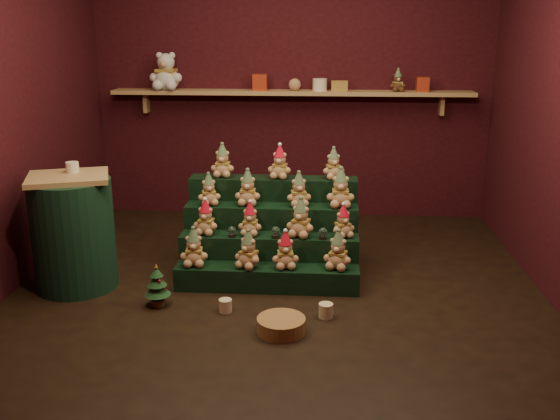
# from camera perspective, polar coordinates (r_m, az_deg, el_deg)

# --- Properties ---
(ground) EXTENTS (4.00, 4.00, 0.00)m
(ground) POSITION_cam_1_polar(r_m,az_deg,el_deg) (4.83, -0.20, -7.14)
(ground) COLOR black
(ground) RESTS_ON ground
(back_wall) EXTENTS (4.00, 0.10, 2.80)m
(back_wall) POSITION_cam_1_polar(r_m,az_deg,el_deg) (6.50, 1.13, 11.73)
(back_wall) COLOR black
(back_wall) RESTS_ON ground
(front_wall) EXTENTS (4.00, 0.10, 2.80)m
(front_wall) POSITION_cam_1_polar(r_m,az_deg,el_deg) (2.45, -3.75, 3.83)
(front_wall) COLOR black
(front_wall) RESTS_ON ground
(back_shelf) EXTENTS (3.60, 0.26, 0.24)m
(back_shelf) POSITION_cam_1_polar(r_m,az_deg,el_deg) (6.33, 1.04, 10.64)
(back_shelf) COLOR tan
(back_shelf) RESTS_ON ground
(riser_tier_front) EXTENTS (1.40, 0.22, 0.18)m
(riser_tier_front) POSITION_cam_1_polar(r_m,az_deg,el_deg) (4.78, -1.21, -6.23)
(riser_tier_front) COLOR black
(riser_tier_front) RESTS_ON ground
(riser_tier_midfront) EXTENTS (1.40, 0.22, 0.36)m
(riser_tier_midfront) POSITION_cam_1_polar(r_m,az_deg,el_deg) (4.95, -0.99, -4.29)
(riser_tier_midfront) COLOR black
(riser_tier_midfront) RESTS_ON ground
(riser_tier_midback) EXTENTS (1.40, 0.22, 0.54)m
(riser_tier_midback) POSITION_cam_1_polar(r_m,az_deg,el_deg) (5.13, -0.78, -2.49)
(riser_tier_midback) COLOR black
(riser_tier_midback) RESTS_ON ground
(riser_tier_back) EXTENTS (1.40, 0.22, 0.72)m
(riser_tier_back) POSITION_cam_1_polar(r_m,az_deg,el_deg) (5.31, -0.59, -0.80)
(riser_tier_back) COLOR black
(riser_tier_back) RESTS_ON ground
(teddy_0) EXTENTS (0.23, 0.21, 0.30)m
(teddy_0) POSITION_cam_1_polar(r_m,az_deg,el_deg) (4.78, -7.88, -3.36)
(teddy_0) COLOR tan
(teddy_0) RESTS_ON riser_tier_front
(teddy_1) EXTENTS (0.27, 0.26, 0.29)m
(teddy_1) POSITION_cam_1_polar(r_m,az_deg,el_deg) (4.70, -2.92, -3.60)
(teddy_1) COLOR tan
(teddy_1) RESTS_ON riser_tier_front
(teddy_2) EXTENTS (0.23, 0.21, 0.28)m
(teddy_2) POSITION_cam_1_polar(r_m,az_deg,el_deg) (4.69, 0.50, -3.68)
(teddy_2) COLOR tan
(teddy_2) RESTS_ON riser_tier_front
(teddy_3) EXTENTS (0.26, 0.24, 0.30)m
(teddy_3) POSITION_cam_1_polar(r_m,az_deg,el_deg) (4.69, 5.33, -3.65)
(teddy_3) COLOR tan
(teddy_3) RESTS_ON riser_tier_front
(teddy_4) EXTENTS (0.22, 0.20, 0.27)m
(teddy_4) POSITION_cam_1_polar(r_m,az_deg,el_deg) (4.92, -6.81, -0.68)
(teddy_4) COLOR tan
(teddy_4) RESTS_ON riser_tier_midfront
(teddy_5) EXTENTS (0.20, 0.18, 0.26)m
(teddy_5) POSITION_cam_1_polar(r_m,az_deg,el_deg) (4.87, -2.74, -0.81)
(teddy_5) COLOR tan
(teddy_5) RESTS_ON riser_tier_midfront
(teddy_6) EXTENTS (0.27, 0.25, 0.30)m
(teddy_6) POSITION_cam_1_polar(r_m,az_deg,el_deg) (4.82, 1.92, -0.70)
(teddy_6) COLOR tan
(teddy_6) RESTS_ON riser_tier_midfront
(teddy_7) EXTENTS (0.23, 0.23, 0.25)m
(teddy_7) POSITION_cam_1_polar(r_m,az_deg,el_deg) (4.84, 5.78, -1.04)
(teddy_7) COLOR tan
(teddy_7) RESTS_ON riser_tier_midfront
(teddy_8) EXTENTS (0.23, 0.22, 0.26)m
(teddy_8) POSITION_cam_1_polar(r_m,az_deg,el_deg) (5.07, -6.53, 1.89)
(teddy_8) COLOR tan
(teddy_8) RESTS_ON riser_tier_midback
(teddy_9) EXTENTS (0.21, 0.19, 0.29)m
(teddy_9) POSITION_cam_1_polar(r_m,az_deg,el_deg) (5.04, -2.96, 2.07)
(teddy_9) COLOR tan
(teddy_9) RESTS_ON riser_tier_midback
(teddy_10) EXTENTS (0.23, 0.22, 0.27)m
(teddy_10) POSITION_cam_1_polar(r_m,az_deg,el_deg) (5.01, 1.73, 1.91)
(teddy_10) COLOR tan
(teddy_10) RESTS_ON riser_tier_midback
(teddy_11) EXTENTS (0.23, 0.21, 0.31)m
(teddy_11) POSITION_cam_1_polar(r_m,az_deg,el_deg) (5.00, 5.56, 2.03)
(teddy_11) COLOR tan
(teddy_11) RESTS_ON riser_tier_midback
(teddy_12) EXTENTS (0.20, 0.18, 0.28)m
(teddy_12) POSITION_cam_1_polar(r_m,az_deg,el_deg) (5.24, -5.28, 4.53)
(teddy_12) COLOR tan
(teddy_12) RESTS_ON riser_tier_back
(teddy_13) EXTENTS (0.22, 0.21, 0.27)m
(teddy_13) POSITION_cam_1_polar(r_m,az_deg,el_deg) (5.16, -0.01, 4.40)
(teddy_13) COLOR tan
(teddy_13) RESTS_ON riser_tier_back
(teddy_14) EXTENTS (0.22, 0.20, 0.25)m
(teddy_14) POSITION_cam_1_polar(r_m,az_deg,el_deg) (5.17, 4.91, 4.26)
(teddy_14) COLOR tan
(teddy_14) RESTS_ON riser_tier_back
(snow_globe_a) EXTENTS (0.06, 0.06, 0.09)m
(snow_globe_a) POSITION_cam_1_polar(r_m,az_deg,el_deg) (4.85, -4.41, -1.98)
(snow_globe_a) COLOR black
(snow_globe_a) RESTS_ON riser_tier_midfront
(snow_globe_b) EXTENTS (0.07, 0.07, 0.09)m
(snow_globe_b) POSITION_cam_1_polar(r_m,az_deg,el_deg) (4.82, -0.40, -2.04)
(snow_globe_b) COLOR black
(snow_globe_b) RESTS_ON riser_tier_midfront
(snow_globe_c) EXTENTS (0.07, 0.07, 0.09)m
(snow_globe_c) POSITION_cam_1_polar(r_m,az_deg,el_deg) (4.80, 3.95, -2.14)
(snow_globe_c) COLOR black
(snow_globe_c) RESTS_ON riser_tier_midfront
(side_table) EXTENTS (0.70, 0.64, 0.88)m
(side_table) POSITION_cam_1_polar(r_m,az_deg,el_deg) (4.97, -18.38, -1.95)
(side_table) COLOR tan
(side_table) RESTS_ON ground
(table_ornament) EXTENTS (0.10, 0.10, 0.08)m
(table_ornament) POSITION_cam_1_polar(r_m,az_deg,el_deg) (4.94, -18.46, 3.75)
(table_ornament) COLOR beige
(table_ornament) RESTS_ON side_table
(mini_christmas_tree) EXTENTS (0.19, 0.19, 0.32)m
(mini_christmas_tree) POSITION_cam_1_polar(r_m,az_deg,el_deg) (4.57, -11.16, -6.77)
(mini_christmas_tree) COLOR #4C331B
(mini_christmas_tree) RESTS_ON ground
(mug_left) EXTENTS (0.09, 0.09, 0.09)m
(mug_left) POSITION_cam_1_polar(r_m,az_deg,el_deg) (4.45, -5.01, -8.70)
(mug_left) COLOR beige
(mug_left) RESTS_ON ground
(mug_right) EXTENTS (0.10, 0.10, 0.10)m
(mug_right) POSITION_cam_1_polar(r_m,az_deg,el_deg) (4.37, 4.21, -9.15)
(mug_right) COLOR beige
(mug_right) RESTS_ON ground
(wicker_basket) EXTENTS (0.38, 0.38, 0.10)m
(wicker_basket) POSITION_cam_1_polar(r_m,az_deg,el_deg) (4.16, 0.11, -10.49)
(wicker_basket) COLOR olive
(wicker_basket) RESTS_ON ground
(white_bear) EXTENTS (0.35, 0.31, 0.46)m
(white_bear) POSITION_cam_1_polar(r_m,az_deg,el_deg) (6.46, -10.38, 12.80)
(white_bear) COLOR silver
(white_bear) RESTS_ON back_shelf
(brown_bear) EXTENTS (0.17, 0.16, 0.21)m
(brown_bear) POSITION_cam_1_polar(r_m,az_deg,el_deg) (6.32, 10.72, 11.57)
(brown_bear) COLOR #4D2919
(brown_bear) RESTS_ON back_shelf
(gift_tin_red_a) EXTENTS (0.14, 0.14, 0.16)m
(gift_tin_red_a) POSITION_cam_1_polar(r_m,az_deg,el_deg) (6.32, -1.83, 11.59)
(gift_tin_red_a) COLOR #B3361B
(gift_tin_red_a) RESTS_ON back_shelf
(gift_tin_cream) EXTENTS (0.14, 0.14, 0.12)m
(gift_tin_cream) POSITION_cam_1_polar(r_m,az_deg,el_deg) (6.29, 3.66, 11.36)
(gift_tin_cream) COLOR beige
(gift_tin_cream) RESTS_ON back_shelf
(gift_tin_red_b) EXTENTS (0.12, 0.12, 0.14)m
(gift_tin_red_b) POSITION_cam_1_polar(r_m,az_deg,el_deg) (6.36, 12.89, 11.14)
(gift_tin_red_b) COLOR #B3361B
(gift_tin_red_b) RESTS_ON back_shelf
(shelf_plush_ball) EXTENTS (0.12, 0.12, 0.12)m
(shelf_plush_ball) POSITION_cam_1_polar(r_m,az_deg,el_deg) (6.30, 1.35, 11.39)
(shelf_plush_ball) COLOR tan
(shelf_plush_ball) RESTS_ON back_shelf
(scarf_gift_box) EXTENTS (0.16, 0.10, 0.10)m
(scarf_gift_box) POSITION_cam_1_polar(r_m,az_deg,el_deg) (6.29, 5.46, 11.23)
(scarf_gift_box) COLOR #C46E1B
(scarf_gift_box) RESTS_ON back_shelf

